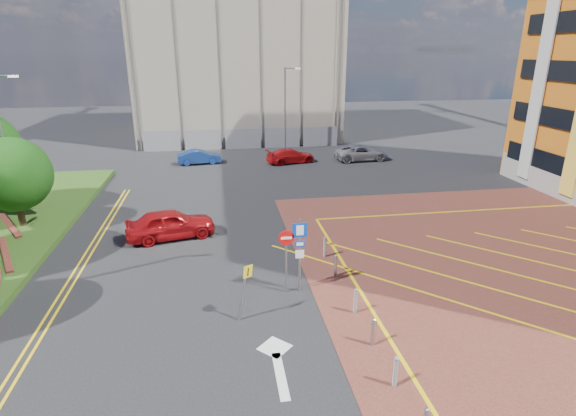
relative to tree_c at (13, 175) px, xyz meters
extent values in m
plane|color=black|center=(13.50, -10.00, -3.19)|extent=(140.00, 140.00, 0.00)
cube|color=maroon|center=(0.70, -4.00, -2.99)|extent=(2.29, 4.27, 0.40)
cube|color=maroon|center=(-0.70, 0.00, -2.99)|extent=(2.69, 4.06, 0.40)
cylinder|color=#3D2B1C|center=(0.00, 0.00, -1.99)|extent=(0.36, 0.36, 1.80)
sphere|color=#0E3C0D|center=(0.00, 0.00, 0.01)|extent=(4.00, 4.00, 4.00)
cylinder|color=#9EA0A8|center=(-1.00, 2.00, 1.11)|extent=(0.16, 0.16, 8.00)
cylinder|color=#9EA0A8|center=(-0.40, 2.00, 4.99)|extent=(1.20, 0.10, 0.10)
cube|color=silver|center=(0.20, 2.00, 4.96)|extent=(0.50, 0.15, 0.12)
cylinder|color=#9EA0A8|center=(17.50, 18.00, 0.81)|extent=(0.16, 0.16, 8.00)
cylinder|color=#9EA0A8|center=(18.10, 18.00, 4.69)|extent=(1.20, 0.10, 0.10)
cube|color=silver|center=(18.70, 18.00, 4.66)|extent=(0.50, 0.15, 0.12)
cylinder|color=#9EA0A8|center=(14.00, -9.00, -1.59)|extent=(0.10, 0.10, 3.20)
cube|color=#0937A4|center=(14.00, -9.03, -0.44)|extent=(0.60, 0.04, 0.60)
cube|color=white|center=(14.00, -9.06, -0.44)|extent=(0.30, 0.02, 0.42)
cube|color=#0937A4|center=(14.00, -9.03, -1.04)|extent=(0.40, 0.04, 0.25)
cube|color=white|center=(14.00, -9.06, -1.04)|extent=(0.28, 0.02, 0.14)
cube|color=white|center=(14.00, -9.03, -1.49)|extent=(0.35, 0.04, 0.35)
cylinder|color=#9EA0A8|center=(13.45, -9.00, -1.84)|extent=(0.08, 0.08, 2.70)
cylinder|color=red|center=(13.45, -9.03, -0.74)|extent=(0.64, 0.04, 0.64)
cube|color=white|center=(13.45, -9.06, -0.74)|extent=(0.44, 0.02, 0.10)
cylinder|color=#9EA0A8|center=(11.57, -10.77, -2.09)|extent=(0.46, 0.08, 2.18)
cube|color=yellow|center=(11.79, -10.80, -1.19)|extent=(0.40, 0.40, 0.52)
cylinder|color=black|center=(15.80, -15.00, -2.72)|extent=(0.14, 0.14, 0.90)
cylinder|color=#9EA0A8|center=(15.80, -13.00, -2.72)|extent=(0.14, 0.14, 0.90)
cylinder|color=black|center=(15.80, -11.00, -2.72)|extent=(0.14, 0.14, 0.90)
cylinder|color=#9EA0A8|center=(15.80, -8.00, -2.72)|extent=(0.14, 0.14, 0.90)
cylinder|color=black|center=(15.80, -6.00, -2.72)|extent=(0.14, 0.14, 0.90)
cube|color=gray|center=(13.50, 30.00, 7.81)|extent=(21.20, 19.20, 22.00)
cube|color=gray|center=(14.50, 20.00, -2.19)|extent=(21.60, 0.06, 2.00)
imported|color=#A20D11|center=(8.25, -2.39, -2.41)|extent=(4.91, 2.84, 1.57)
imported|color=navy|center=(9.28, 14.12, -2.57)|extent=(3.90, 1.75, 1.24)
imported|color=#B60F13|center=(17.26, 13.25, -2.56)|extent=(4.62, 2.72, 1.26)
imported|color=#A0A0A7|center=(23.77, 13.24, -2.51)|extent=(5.02, 2.56, 1.36)
camera|label=1|loc=(10.96, -25.25, 6.32)|focal=28.00mm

